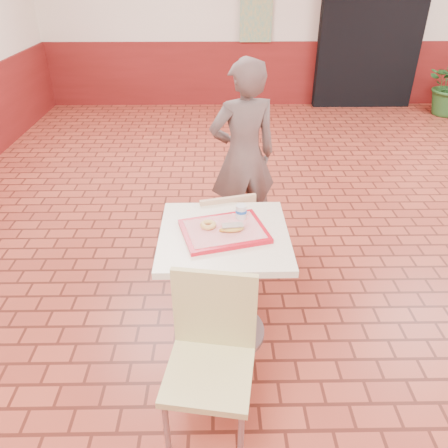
{
  "coord_description": "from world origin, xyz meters",
  "views": [
    {
      "loc": [
        -1.21,
        -2.47,
        2.09
      ],
      "look_at": [
        -1.18,
        -0.38,
        0.83
      ],
      "focal_mm": 35.0,
      "sensor_mm": 36.0,
      "label": 1
    }
  ],
  "objects_px": {
    "customer": "(243,157)",
    "paper_cup": "(241,211)",
    "chair_main_front": "(211,351)",
    "ring_donut": "(208,225)",
    "long_john_donut": "(232,228)",
    "main_table": "(224,269)",
    "serving_tray": "(224,231)",
    "chair_main_back": "(224,236)"
  },
  "relations": [
    {
      "from": "chair_main_front",
      "to": "paper_cup",
      "type": "relative_size",
      "value": 10.75
    },
    {
      "from": "customer",
      "to": "paper_cup",
      "type": "bearing_deg",
      "value": 69.76
    },
    {
      "from": "main_table",
      "to": "chair_main_front",
      "type": "height_order",
      "value": "chair_main_front"
    },
    {
      "from": "chair_main_front",
      "to": "chair_main_back",
      "type": "bearing_deg",
      "value": 94.88
    },
    {
      "from": "chair_main_back",
      "to": "customer",
      "type": "height_order",
      "value": "customer"
    },
    {
      "from": "customer",
      "to": "long_john_donut",
      "type": "height_order",
      "value": "customer"
    },
    {
      "from": "main_table",
      "to": "chair_main_back",
      "type": "height_order",
      "value": "chair_main_back"
    },
    {
      "from": "chair_main_back",
      "to": "ring_donut",
      "type": "bearing_deg",
      "value": 63.0
    },
    {
      "from": "customer",
      "to": "ring_donut",
      "type": "relative_size",
      "value": 16.53
    },
    {
      "from": "serving_tray",
      "to": "main_table",
      "type": "bearing_deg",
      "value": 90.0
    },
    {
      "from": "paper_cup",
      "to": "long_john_donut",
      "type": "bearing_deg",
      "value": -111.63
    },
    {
      "from": "long_john_donut",
      "to": "paper_cup",
      "type": "relative_size",
      "value": 1.75
    },
    {
      "from": "chair_main_front",
      "to": "long_john_donut",
      "type": "relative_size",
      "value": 6.14
    },
    {
      "from": "paper_cup",
      "to": "customer",
      "type": "bearing_deg",
      "value": 86.14
    },
    {
      "from": "chair_main_front",
      "to": "ring_donut",
      "type": "bearing_deg",
      "value": 100.73
    },
    {
      "from": "customer",
      "to": "serving_tray",
      "type": "xyz_separation_m",
      "value": [
        -0.17,
        -1.16,
        0.02
      ]
    },
    {
      "from": "chair_main_front",
      "to": "chair_main_back",
      "type": "distance_m",
      "value": 1.09
    },
    {
      "from": "customer",
      "to": "serving_tray",
      "type": "relative_size",
      "value": 3.31
    },
    {
      "from": "ring_donut",
      "to": "chair_main_front",
      "type": "bearing_deg",
      "value": -88.26
    },
    {
      "from": "chair_main_front",
      "to": "customer",
      "type": "distance_m",
      "value": 1.81
    },
    {
      "from": "paper_cup",
      "to": "ring_donut",
      "type": "bearing_deg",
      "value": -152.08
    },
    {
      "from": "customer",
      "to": "serving_tray",
      "type": "height_order",
      "value": "customer"
    },
    {
      "from": "chair_main_front",
      "to": "paper_cup",
      "type": "xyz_separation_m",
      "value": [
        0.17,
        0.74,
        0.35
      ]
    },
    {
      "from": "customer",
      "to": "paper_cup",
      "type": "height_order",
      "value": "customer"
    },
    {
      "from": "serving_tray",
      "to": "paper_cup",
      "type": "bearing_deg",
      "value": 50.2
    },
    {
      "from": "chair_main_back",
      "to": "customer",
      "type": "relative_size",
      "value": 0.53
    },
    {
      "from": "long_john_donut",
      "to": "paper_cup",
      "type": "height_order",
      "value": "paper_cup"
    },
    {
      "from": "chair_main_back",
      "to": "customer",
      "type": "bearing_deg",
      "value": -118.27
    },
    {
      "from": "main_table",
      "to": "long_john_donut",
      "type": "height_order",
      "value": "long_john_donut"
    },
    {
      "from": "chair_main_back",
      "to": "customer",
      "type": "xyz_separation_m",
      "value": [
        0.16,
        0.69,
        0.31
      ]
    },
    {
      "from": "main_table",
      "to": "customer",
      "type": "bearing_deg",
      "value": 81.55
    },
    {
      "from": "customer",
      "to": "ring_donut",
      "type": "height_order",
      "value": "customer"
    },
    {
      "from": "long_john_donut",
      "to": "serving_tray",
      "type": "bearing_deg",
      "value": 149.7
    },
    {
      "from": "serving_tray",
      "to": "chair_main_front",
      "type": "bearing_deg",
      "value": -96.53
    },
    {
      "from": "customer",
      "to": "ring_donut",
      "type": "bearing_deg",
      "value": 60.65
    },
    {
      "from": "main_table",
      "to": "chair_main_back",
      "type": "distance_m",
      "value": 0.48
    },
    {
      "from": "ring_donut",
      "to": "long_john_donut",
      "type": "bearing_deg",
      "value": -19.15
    },
    {
      "from": "main_table",
      "to": "serving_tray",
      "type": "bearing_deg",
      "value": -90.0
    },
    {
      "from": "chair_main_front",
      "to": "main_table",
      "type": "bearing_deg",
      "value": 92.45
    },
    {
      "from": "customer",
      "to": "long_john_donut",
      "type": "xyz_separation_m",
      "value": [
        -0.13,
        -1.18,
        0.06
      ]
    },
    {
      "from": "serving_tray",
      "to": "long_john_donut",
      "type": "xyz_separation_m",
      "value": [
        0.04,
        -0.03,
        0.03
      ]
    },
    {
      "from": "chair_main_front",
      "to": "paper_cup",
      "type": "height_order",
      "value": "same"
    }
  ]
}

